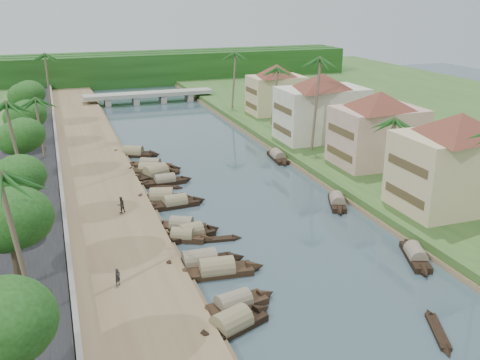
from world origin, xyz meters
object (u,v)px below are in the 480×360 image
object	(u,v)px
person_near	(118,277)
sampan_0	(233,304)
bridge	(149,95)
building_near	(456,160)
sampan_1	(231,325)

from	to	relation	value
person_near	sampan_0	bearing A→B (deg)	-68.78
bridge	building_near	bearing A→B (deg)	-75.61
bridge	sampan_1	bearing A→B (deg)	-96.48
bridge	building_near	xyz separation A→B (m)	(18.99, -74.00, 4.66)
sampan_0	building_near	bearing A→B (deg)	6.55
bridge	sampan_1	distance (m)	86.31
bridge	sampan_0	distance (m)	83.76
building_near	sampan_1	xyz separation A→B (m)	(-28.74, -11.75, -5.97)
bridge	sampan_1	xyz separation A→B (m)	(-9.74, -85.75, -1.30)
bridge	person_near	xyz separation A→B (m)	(-16.71, -78.12, -0.20)
sampan_0	sampan_1	distance (m)	2.65
building_near	sampan_1	bearing A→B (deg)	-157.76
bridge	sampan_0	size ratio (longest dim) A/B	3.58
sampan_1	building_near	bearing A→B (deg)	0.46
building_near	sampan_1	size ratio (longest dim) A/B	1.89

